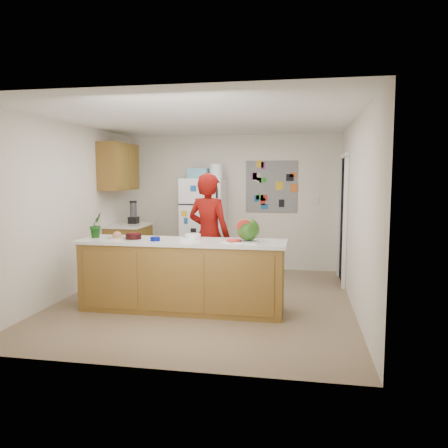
% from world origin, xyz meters
% --- Properties ---
extents(floor, '(4.00, 4.50, 0.02)m').
position_xyz_m(floor, '(0.00, 0.00, -0.01)').
color(floor, brown).
rests_on(floor, ground).
extents(wall_back, '(4.00, 0.02, 2.50)m').
position_xyz_m(wall_back, '(0.00, 2.26, 1.25)').
color(wall_back, beige).
rests_on(wall_back, ground).
extents(wall_left, '(0.02, 4.50, 2.50)m').
position_xyz_m(wall_left, '(-2.01, 0.00, 1.25)').
color(wall_left, beige).
rests_on(wall_left, ground).
extents(wall_right, '(0.02, 4.50, 2.50)m').
position_xyz_m(wall_right, '(2.01, 0.00, 1.25)').
color(wall_right, beige).
rests_on(wall_right, ground).
extents(ceiling, '(4.00, 4.50, 0.02)m').
position_xyz_m(ceiling, '(0.00, 0.00, 2.51)').
color(ceiling, white).
rests_on(ceiling, wall_back).
extents(doorway, '(0.03, 0.85, 2.04)m').
position_xyz_m(doorway, '(1.99, 1.45, 1.02)').
color(doorway, black).
rests_on(doorway, ground).
extents(peninsula_base, '(2.60, 0.62, 0.88)m').
position_xyz_m(peninsula_base, '(-0.20, -0.50, 0.44)').
color(peninsula_base, brown).
rests_on(peninsula_base, floor).
extents(peninsula_top, '(2.68, 0.70, 0.04)m').
position_xyz_m(peninsula_top, '(-0.20, -0.50, 0.90)').
color(peninsula_top, silver).
rests_on(peninsula_top, peninsula_base).
extents(side_counter_base, '(0.60, 0.80, 0.86)m').
position_xyz_m(side_counter_base, '(-1.69, 1.35, 0.43)').
color(side_counter_base, brown).
rests_on(side_counter_base, floor).
extents(side_counter_top, '(0.64, 0.84, 0.04)m').
position_xyz_m(side_counter_top, '(-1.69, 1.35, 0.88)').
color(side_counter_top, silver).
rests_on(side_counter_top, side_counter_base).
extents(upper_cabinets, '(0.35, 1.00, 0.80)m').
position_xyz_m(upper_cabinets, '(-1.82, 1.30, 1.90)').
color(upper_cabinets, brown).
rests_on(upper_cabinets, wall_left).
extents(refrigerator, '(0.75, 0.70, 1.70)m').
position_xyz_m(refrigerator, '(-0.45, 1.88, 0.85)').
color(refrigerator, silver).
rests_on(refrigerator, floor).
extents(fridge_top_bin, '(0.35, 0.28, 0.18)m').
position_xyz_m(fridge_top_bin, '(-0.55, 1.88, 1.79)').
color(fridge_top_bin, '#5999B2').
rests_on(fridge_top_bin, refrigerator).
extents(photo_collage, '(0.95, 0.01, 0.95)m').
position_xyz_m(photo_collage, '(0.75, 2.24, 1.55)').
color(photo_collage, slate).
rests_on(photo_collage, wall_back).
extents(person, '(0.75, 0.60, 1.78)m').
position_xyz_m(person, '(0.00, 0.21, 0.89)').
color(person, '#640906').
rests_on(person, floor).
extents(blender_appliance, '(0.12, 0.12, 0.38)m').
position_xyz_m(blender_appliance, '(-1.64, 1.47, 1.09)').
color(blender_appliance, black).
rests_on(blender_appliance, side_counter_top).
extents(cutting_board, '(0.49, 0.41, 0.01)m').
position_xyz_m(cutting_board, '(0.59, -0.49, 0.93)').
color(cutting_board, white).
rests_on(cutting_board, peninsula_top).
extents(watermelon, '(0.28, 0.28, 0.28)m').
position_xyz_m(watermelon, '(0.65, -0.47, 1.07)').
color(watermelon, '#255713').
rests_on(watermelon, cutting_board).
extents(watermelon_slice, '(0.19, 0.19, 0.02)m').
position_xyz_m(watermelon_slice, '(0.48, -0.54, 0.94)').
color(watermelon_slice, '#E52742').
rests_on(watermelon_slice, cutting_board).
extents(cherry_bowl, '(0.25, 0.25, 0.07)m').
position_xyz_m(cherry_bowl, '(-0.85, -0.51, 0.96)').
color(cherry_bowl, black).
rests_on(cherry_bowl, peninsula_top).
extents(white_bowl, '(0.22, 0.22, 0.06)m').
position_xyz_m(white_bowl, '(-0.10, -0.33, 0.95)').
color(white_bowl, white).
rests_on(white_bowl, peninsula_top).
extents(cobalt_bowl, '(0.14, 0.14, 0.05)m').
position_xyz_m(cobalt_bowl, '(-0.52, -0.61, 0.95)').
color(cobalt_bowl, '#000A67').
rests_on(cobalt_bowl, peninsula_top).
extents(plate, '(0.32, 0.32, 0.02)m').
position_xyz_m(plate, '(-1.10, -0.46, 0.93)').
color(plate, beige).
rests_on(plate, peninsula_top).
extents(paper_towel, '(0.21, 0.19, 0.02)m').
position_xyz_m(paper_towel, '(-0.11, -0.52, 0.93)').
color(paper_towel, silver).
rests_on(paper_towel, peninsula_top).
extents(keys, '(0.08, 0.04, 0.01)m').
position_xyz_m(keys, '(0.51, -0.58, 0.93)').
color(keys, gray).
rests_on(keys, peninsula_top).
extents(potted_plant, '(0.17, 0.20, 0.34)m').
position_xyz_m(potted_plant, '(-1.40, -0.45, 1.09)').
color(potted_plant, '#10490D').
rests_on(potted_plant, peninsula_top).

